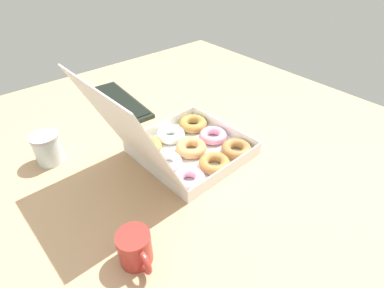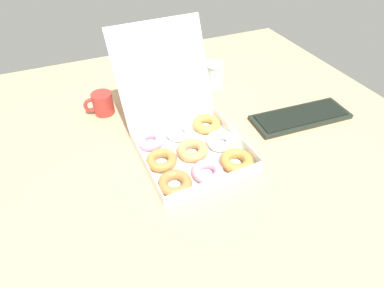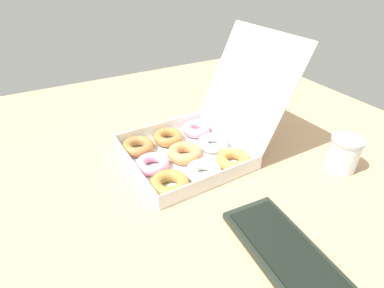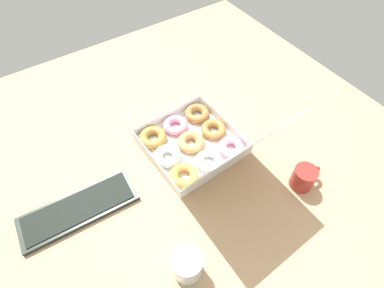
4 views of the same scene
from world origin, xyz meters
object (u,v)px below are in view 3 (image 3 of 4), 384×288
keyboard (300,269)px  glass_jar (344,154)px  donut_box (191,147)px  coffee_mug (236,96)px

keyboard → glass_jar: 43.83cm
donut_box → keyboard: 48.94cm
donut_box → keyboard: (48.86, -0.22, -2.83)cm
keyboard → glass_jar: glass_jar is taller
coffee_mug → glass_jar: glass_jar is taller
donut_box → keyboard: donut_box is taller
coffee_mug → glass_jar: bearing=2.6°
donut_box → glass_jar: size_ratio=4.74×
donut_box → keyboard: size_ratio=1.24×
keyboard → coffee_mug: 81.72cm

